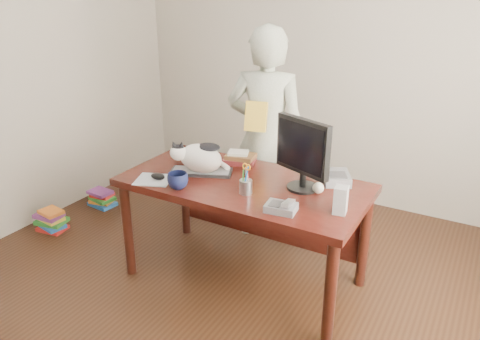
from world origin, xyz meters
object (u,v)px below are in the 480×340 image
desk (249,198)px  cat (199,157)px  book_stack (240,158)px  calculator (336,177)px  coffee_mug (178,181)px  book_pile_a (51,221)px  keyboard (201,172)px  book_pile_b (102,198)px  speaker (341,200)px  mouse (158,176)px  person (266,137)px  phone (282,207)px  monitor (303,151)px  pen_cup (246,185)px  baseball (318,188)px

desk → cat: 0.44m
book_stack → calculator: (0.72, 0.01, -0.01)m
coffee_mug → book_pile_a: (-1.44, 0.10, -0.71)m
keyboard → book_pile_b: bearing=141.4°
speaker → calculator: bearing=103.2°
mouse → person: person is taller
keyboard → book_stack: size_ratio=1.71×
mouse → person: 0.96m
book_stack → book_pile_a: book_stack is taller
phone → calculator: phone is taller
monitor → book_stack: monitor is taller
monitor → phone: monitor is taller
book_pile_a → book_pile_b: (0.03, 0.55, -0.02)m
speaker → person: 1.15m
calculator → person: person is taller
book_stack → person: (0.02, 0.36, 0.06)m
cat → pen_cup: size_ratio=1.91×
cat → pen_cup: bearing=-39.9°
keyboard → coffee_mug: coffee_mug is taller
monitor → pen_cup: monitor is taller
pen_cup → speaker: size_ratio=1.25×
desk → person: (-0.17, 0.57, 0.24)m
monitor → coffee_mug: monitor is taller
desk → calculator: (0.53, 0.22, 0.18)m
keyboard → cat: 0.11m
desk → person: person is taller
book_pile_b → keyboard: bearing=-14.8°
baseball → person: size_ratio=0.04×
baseball → book_pile_a: 2.36m
book_stack → baseball: bearing=-31.5°
coffee_mug → person: (0.14, 0.94, 0.05)m
pen_cup → phone: bearing=-20.4°
book_stack → person: size_ratio=0.15×
calculator → book_pile_b: (-2.25, 0.05, -0.71)m
pen_cup → phone: 0.32m
book_stack → desk: bearing=-61.2°
pen_cup → book_stack: size_ratio=0.78×
baseball → calculator: baseball is taller
monitor → baseball: monitor is taller
book_stack → mouse: bearing=-134.8°
speaker → person: size_ratio=0.10×
speaker → baseball: 0.28m
book_pile_b → book_stack: bearing=-2.5°
pen_cup → mouse: (-0.61, -0.10, -0.03)m
monitor → book_stack: (-0.56, 0.21, -0.22)m
book_stack → person: 0.37m
keyboard → mouse: bearing=-152.6°
person → coffee_mug: bearing=68.1°
desk → pen_cup: size_ratio=7.95×
keyboard → baseball: baseball is taller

